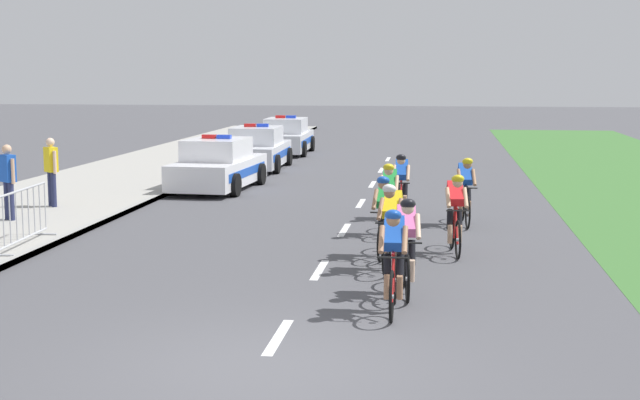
% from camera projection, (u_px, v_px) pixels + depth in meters
% --- Properties ---
extents(ground_plane, '(160.00, 160.00, 0.00)m').
position_uv_depth(ground_plane, '(260.00, 366.00, 10.46)').
color(ground_plane, '#4C4C51').
extents(sidewalk_slab, '(5.13, 60.00, 0.12)m').
position_uv_depth(sidewalk_slab, '(80.00, 192.00, 25.23)').
color(sidewalk_slab, '#A3A099').
rests_on(sidewalk_slab, ground).
extents(kerb_edge, '(0.16, 60.00, 0.13)m').
position_uv_depth(kerb_edge, '(166.00, 193.00, 24.90)').
color(kerb_edge, '#9E9E99').
rests_on(kerb_edge, ground).
extents(lane_markings_centre, '(0.14, 29.60, 0.01)m').
position_uv_depth(lane_markings_centre, '(353.00, 215.00, 21.42)').
color(lane_markings_centre, white).
rests_on(lane_markings_centre, ground).
extents(cyclist_lead, '(0.42, 1.72, 1.56)m').
position_uv_depth(cyclist_lead, '(394.00, 259.00, 12.63)').
color(cyclist_lead, black).
rests_on(cyclist_lead, ground).
extents(cyclist_second, '(0.44, 1.72, 1.56)m').
position_uv_depth(cyclist_second, '(406.00, 244.00, 13.68)').
color(cyclist_second, black).
rests_on(cyclist_second, ground).
extents(cyclist_third, '(0.45, 1.72, 1.56)m').
position_uv_depth(cyclist_third, '(391.00, 225.00, 15.37)').
color(cyclist_third, black).
rests_on(cyclist_third, ground).
extents(cyclist_fourth, '(0.45, 1.72, 1.56)m').
position_uv_depth(cyclist_fourth, '(455.00, 213.00, 16.77)').
color(cyclist_fourth, black).
rests_on(cyclist_fourth, ground).
extents(cyclist_fifth, '(0.44, 1.72, 1.56)m').
position_uv_depth(cyclist_fifth, '(385.00, 215.00, 16.53)').
color(cyclist_fifth, black).
rests_on(cyclist_fifth, ground).
extents(cyclist_sixth, '(0.45, 1.72, 1.56)m').
position_uv_depth(cyclist_sixth, '(465.00, 190.00, 19.94)').
color(cyclist_sixth, black).
rests_on(cyclist_sixth, ground).
extents(cyclist_seventh, '(0.42, 1.72, 1.56)m').
position_uv_depth(cyclist_seventh, '(389.00, 198.00, 18.73)').
color(cyclist_seventh, black).
rests_on(cyclist_seventh, ground).
extents(cyclist_eighth, '(0.42, 1.72, 1.56)m').
position_uv_depth(cyclist_eighth, '(401.00, 185.00, 20.82)').
color(cyclist_eighth, black).
rests_on(cyclist_eighth, ground).
extents(police_car_nearest, '(2.20, 4.50, 1.59)m').
position_uv_depth(police_car_nearest, '(218.00, 166.00, 26.01)').
color(police_car_nearest, white).
rests_on(police_car_nearest, ground).
extents(police_car_second, '(2.06, 4.43, 1.59)m').
position_uv_depth(police_car_second, '(257.00, 150.00, 31.52)').
color(police_car_second, silver).
rests_on(police_car_second, ground).
extents(police_car_third, '(2.07, 4.44, 1.59)m').
position_uv_depth(police_car_third, '(286.00, 137.00, 37.40)').
color(police_car_third, silver).
rests_on(police_car_third, ground).
extents(crowd_barrier_middle, '(0.63, 2.32, 1.07)m').
position_uv_depth(crowd_barrier_middle, '(23.00, 218.00, 17.08)').
color(crowd_barrier_middle, '#B7BABF').
rests_on(crowd_barrier_middle, sidewalk_slab).
extents(spectator_closest, '(0.44, 0.41, 1.68)m').
position_uv_depth(spectator_closest, '(51.00, 167.00, 21.89)').
color(spectator_closest, '#23284C').
rests_on(spectator_closest, sidewalk_slab).
extents(spectator_middle, '(0.47, 0.39, 1.68)m').
position_uv_depth(spectator_middle, '(8.00, 177.00, 19.91)').
color(spectator_middle, '#23284C').
rests_on(spectator_middle, sidewalk_slab).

